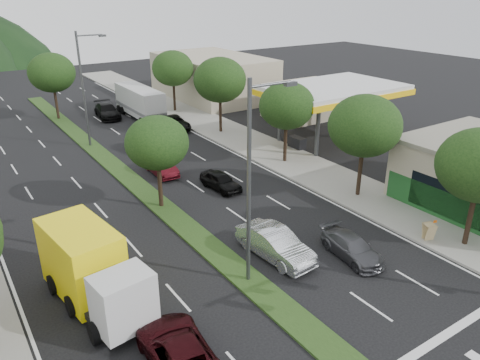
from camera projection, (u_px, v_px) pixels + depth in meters
sidewalk_right at (254, 144)px, 42.54m from camera, size 5.00×90.00×0.15m
median at (109, 162)px, 38.42m from camera, size 1.60×56.00×0.12m
gas_canopy at (333, 92)px, 41.82m from camera, size 12.20×8.20×5.25m
bldg_right_far at (213, 77)px, 59.70m from camera, size 10.00×16.00×5.20m
tree_r_b at (365, 126)px, 30.41m from camera, size 4.80×4.80×6.94m
tree_r_c at (287, 106)px, 36.65m from camera, size 4.40×4.40×6.48m
tree_r_d at (220, 80)px, 44.13m from camera, size 5.00×5.00×7.17m
tree_r_e at (173, 68)px, 51.90m from camera, size 4.60×4.60×6.71m
tree_med_near at (157, 143)px, 29.07m from camera, size 4.00×4.00×6.02m
tree_med_far at (52, 73)px, 48.74m from camera, size 4.80×4.80×6.94m
streetlight_near at (253, 176)px, 21.08m from camera, size 2.60×0.25×10.00m
streetlight_mid at (85, 84)px, 40.21m from camera, size 2.60×0.25×10.00m
sedan_silver at (275, 244)px, 24.84m from camera, size 2.07×4.98×1.60m
suv_maroon at (179, 352)px, 17.71m from camera, size 2.73×5.20×1.39m
car_queue_a at (221, 181)px, 33.24m from camera, size 1.80×3.79×1.25m
car_queue_b at (352, 247)px, 24.92m from camera, size 2.17×4.28×1.19m
car_queue_c at (161, 166)px, 35.86m from camera, size 1.55×4.10×1.34m
car_queue_d at (175, 123)px, 47.06m from camera, size 2.69×4.94×1.31m
car_queue_e at (146, 144)px, 40.47m from camera, size 2.39×4.73×1.54m
car_queue_f at (107, 111)px, 51.05m from camera, size 2.70×5.39×1.50m
box_truck at (91, 270)px, 21.10m from camera, size 3.43×7.26×3.45m
motorhome at (140, 102)px, 50.80m from camera, size 2.71×8.49×3.25m
a_frame_sign at (429, 230)px, 26.38m from camera, size 0.78×0.83×1.31m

